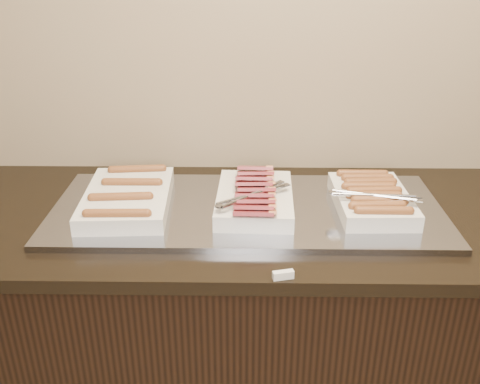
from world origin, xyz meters
The scene contains 6 objects.
counter centered at (0.00, 2.13, 0.45)m, with size 2.06×0.76×0.90m.
warming_tray centered at (0.00, 2.13, 0.91)m, with size 1.20×0.50×0.02m, color #8E909B.
dish_left centered at (-0.37, 2.13, 0.95)m, with size 0.27×0.39×0.07m.
dish_center centered at (0.02, 2.13, 0.95)m, with size 0.25×0.36×0.09m.
dish_right centered at (0.38, 2.13, 0.95)m, with size 0.27×0.33×0.08m.
label_holder centered at (0.09, 1.77, 0.91)m, with size 0.05×0.02×0.02m, color silver.
Camera 1 is at (-0.00, 0.65, 1.66)m, focal length 40.00 mm.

